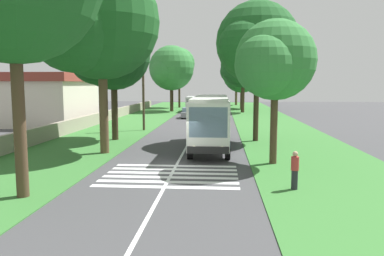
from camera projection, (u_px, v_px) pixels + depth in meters
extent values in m
plane|color=#424244|center=(175.00, 168.00, 21.20)|extent=(160.00, 160.00, 0.00)
cube|color=#387533|center=(109.00, 132.00, 36.67)|extent=(120.00, 8.00, 0.04)
cube|color=#387533|center=(282.00, 134.00, 35.45)|extent=(120.00, 8.00, 0.04)
cube|color=silver|center=(194.00, 133.00, 36.06)|extent=(110.00, 0.16, 0.01)
cube|color=silver|center=(211.00, 120.00, 27.14)|extent=(11.00, 2.50, 2.90)
cube|color=slate|center=(211.00, 112.00, 27.38)|extent=(9.68, 2.54, 0.85)
cube|color=slate|center=(208.00, 122.00, 21.69)|extent=(0.08, 2.20, 1.74)
cube|color=#1E4C9E|center=(211.00, 133.00, 27.26)|extent=(10.78, 2.53, 0.36)
cube|color=silver|center=(211.00, 98.00, 26.97)|extent=(10.56, 2.30, 0.18)
cube|color=black|center=(208.00, 150.00, 21.76)|extent=(0.16, 2.40, 0.40)
sphere|color=#F2EDCC|center=(194.00, 148.00, 21.86)|extent=(0.24, 0.24, 0.24)
sphere|color=#F2EDCC|center=(222.00, 148.00, 21.74)|extent=(0.24, 0.24, 0.24)
cylinder|color=black|center=(190.00, 150.00, 23.54)|extent=(1.10, 0.32, 1.10)
cylinder|color=black|center=(198.00, 135.00, 30.87)|extent=(1.10, 0.32, 1.10)
cylinder|color=black|center=(228.00, 151.00, 23.37)|extent=(1.10, 0.32, 1.10)
cylinder|color=black|center=(226.00, 135.00, 30.70)|extent=(1.10, 0.32, 1.10)
cube|color=silver|center=(164.00, 187.00, 17.20)|extent=(0.45, 6.80, 0.01)
cube|color=silver|center=(167.00, 182.00, 18.09)|extent=(0.45, 6.80, 0.01)
cube|color=silver|center=(170.00, 177.00, 18.98)|extent=(0.45, 6.80, 0.01)
cube|color=silver|center=(172.00, 173.00, 19.88)|extent=(0.45, 6.80, 0.01)
cube|color=silver|center=(174.00, 169.00, 20.77)|extent=(0.45, 6.80, 0.01)
cube|color=silver|center=(176.00, 166.00, 21.66)|extent=(0.45, 6.80, 0.01)
cube|color=gold|center=(217.00, 119.00, 44.54)|extent=(4.30, 1.75, 0.70)
cube|color=slate|center=(217.00, 114.00, 44.37)|extent=(2.00, 1.61, 0.55)
cylinder|color=black|center=(210.00, 122.00, 43.29)|extent=(0.64, 0.22, 0.64)
cylinder|color=black|center=(210.00, 120.00, 45.96)|extent=(0.64, 0.22, 0.64)
cylinder|color=black|center=(223.00, 122.00, 43.17)|extent=(0.64, 0.22, 0.64)
cylinder|color=black|center=(223.00, 120.00, 45.85)|extent=(0.64, 0.22, 0.64)
cube|color=gray|center=(189.00, 114.00, 52.15)|extent=(4.30, 1.75, 0.70)
cube|color=slate|center=(189.00, 109.00, 51.97)|extent=(2.00, 1.61, 0.55)
cylinder|color=black|center=(182.00, 116.00, 50.89)|extent=(0.64, 0.22, 0.64)
cylinder|color=black|center=(184.00, 115.00, 53.56)|extent=(0.64, 0.22, 0.64)
cylinder|color=black|center=(194.00, 116.00, 50.77)|extent=(0.64, 0.22, 0.64)
cylinder|color=black|center=(195.00, 115.00, 53.45)|extent=(0.64, 0.22, 0.64)
cube|color=silver|center=(193.00, 103.00, 63.46)|extent=(6.00, 2.10, 2.10)
cube|color=slate|center=(193.00, 101.00, 63.61)|extent=(5.04, 2.13, 0.70)
cube|color=slate|center=(192.00, 102.00, 60.49)|extent=(0.06, 1.76, 1.18)
cylinder|color=black|center=(187.00, 110.00, 61.77)|extent=(0.76, 0.24, 0.76)
cylinder|color=black|center=(189.00, 109.00, 65.54)|extent=(0.76, 0.24, 0.76)
cylinder|color=black|center=(198.00, 110.00, 61.63)|extent=(0.76, 0.24, 0.76)
cylinder|color=black|center=(200.00, 109.00, 65.40)|extent=(0.76, 0.24, 0.76)
cylinder|color=#3D2D1E|center=(179.00, 90.00, 73.88)|extent=(0.41, 0.41, 6.87)
sphere|color=#337A38|center=(179.00, 63.00, 73.29)|extent=(5.96, 5.96, 5.96)
sphere|color=#337A38|center=(180.00, 66.00, 75.12)|extent=(3.47, 3.47, 3.47)
sphere|color=#337A38|center=(174.00, 65.00, 71.94)|extent=(3.39, 3.39, 3.39)
cylinder|color=#3D2D1E|center=(172.00, 96.00, 63.77)|extent=(0.57, 0.57, 5.16)
sphere|color=#337A38|center=(171.00, 68.00, 63.24)|extent=(7.44, 7.44, 7.44)
sphere|color=#337A38|center=(173.00, 72.00, 65.51)|extent=(5.32, 5.32, 5.32)
sphere|color=#337A38|center=(163.00, 71.00, 61.54)|extent=(4.14, 4.14, 4.14)
cylinder|color=brown|center=(104.00, 104.00, 25.16)|extent=(0.58, 0.58, 6.54)
sphere|color=#1E5623|center=(101.00, 21.00, 24.54)|extent=(7.54, 7.54, 7.54)
sphere|color=#1E5623|center=(112.00, 34.00, 26.85)|extent=(4.52, 4.52, 4.52)
sphere|color=#1E5623|center=(73.00, 26.00, 22.82)|extent=(5.63, 5.63, 5.63)
cylinder|color=#4C3826|center=(19.00, 112.00, 15.24)|extent=(0.49, 0.49, 6.92)
cylinder|color=#3D2D1E|center=(115.00, 107.00, 31.28)|extent=(0.52, 0.52, 5.43)
sphere|color=#19471E|center=(113.00, 53.00, 30.78)|extent=(6.04, 6.04, 6.04)
sphere|color=#19471E|center=(119.00, 60.00, 32.62)|extent=(4.11, 4.11, 4.11)
sphere|color=#19471E|center=(96.00, 57.00, 29.40)|extent=(4.26, 4.26, 4.26)
cylinder|color=brown|center=(236.00, 91.00, 82.81)|extent=(0.51, 0.51, 5.87)
sphere|color=#19471E|center=(236.00, 69.00, 82.25)|extent=(6.75, 6.75, 6.75)
sphere|color=#19471E|center=(236.00, 72.00, 84.32)|extent=(3.74, 3.74, 3.74)
sphere|color=#19471E|center=(232.00, 71.00, 80.71)|extent=(5.02, 5.02, 5.02)
cylinder|color=brown|center=(241.00, 96.00, 70.93)|extent=(0.48, 0.48, 4.54)
sphere|color=#286B2D|center=(242.00, 73.00, 70.44)|extent=(7.11, 7.11, 7.11)
sphere|color=#286B2D|center=(241.00, 77.00, 72.62)|extent=(4.67, 4.67, 4.67)
sphere|color=#286B2D|center=(236.00, 76.00, 68.82)|extent=(4.29, 4.29, 4.29)
cylinder|color=#3D2D1E|center=(243.00, 95.00, 61.37)|extent=(0.57, 0.57, 5.59)
sphere|color=#19471E|center=(243.00, 65.00, 60.82)|extent=(7.19, 7.19, 7.19)
sphere|color=#19471E|center=(242.00, 69.00, 63.02)|extent=(4.36, 4.36, 4.36)
sphere|color=#19471E|center=(237.00, 68.00, 59.19)|extent=(4.62, 4.62, 4.62)
cylinder|color=#3D2D1E|center=(256.00, 104.00, 30.59)|extent=(0.42, 0.42, 6.04)
sphere|color=#1E5623|center=(257.00, 42.00, 30.04)|extent=(6.51, 6.51, 6.51)
sphere|color=#1E5623|center=(255.00, 51.00, 32.03)|extent=(4.24, 4.24, 4.24)
sphere|color=#1E5623|center=(246.00, 47.00, 28.55)|extent=(4.19, 4.19, 4.19)
cylinder|color=#4C3826|center=(274.00, 123.00, 21.89)|extent=(0.41, 0.41, 4.68)
sphere|color=#337A38|center=(275.00, 60.00, 21.48)|extent=(4.56, 4.56, 4.56)
sphere|color=#337A38|center=(272.00, 67.00, 22.87)|extent=(2.57, 2.57, 2.57)
sphere|color=#337A38|center=(265.00, 65.00, 20.44)|extent=(3.32, 3.32, 3.32)
cylinder|color=#473828|center=(143.00, 91.00, 37.60)|extent=(0.24, 0.24, 7.78)
cube|color=#3D3326|center=(143.00, 57.00, 37.22)|extent=(0.12, 1.40, 0.12)
cube|color=#9E937F|center=(92.00, 120.00, 41.80)|extent=(70.00, 0.40, 1.26)
cube|color=beige|center=(52.00, 103.00, 44.30)|extent=(11.19, 7.48, 4.89)
cube|color=brown|center=(51.00, 78.00, 43.97)|extent=(11.79, 8.08, 0.92)
cylinder|color=#26262D|center=(294.00, 180.00, 16.66)|extent=(0.28, 0.28, 0.85)
cylinder|color=#B23333|center=(295.00, 163.00, 16.57)|extent=(0.34, 0.34, 0.60)
sphere|color=tan|center=(295.00, 154.00, 16.52)|extent=(0.24, 0.24, 0.24)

